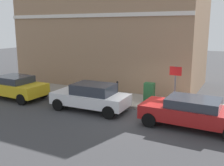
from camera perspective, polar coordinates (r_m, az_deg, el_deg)
ground at (r=13.49m, az=5.56°, el=-6.60°), size 80.00×80.00×0.00m
sidewalk at (r=17.90m, az=-10.32°, el=-1.80°), size 2.68×30.00×0.15m
corner_building at (r=20.61m, az=-0.20°, el=11.66°), size 6.53×13.60×8.31m
car_red at (r=11.93m, az=17.20°, el=-6.00°), size 2.07×4.47×1.32m
car_white at (r=13.75m, az=-4.59°, el=-2.94°), size 1.92×4.10×1.44m
car_yellow at (r=17.14m, az=-20.55°, el=-0.70°), size 2.03×4.16×1.40m
utility_cabinet at (r=14.71m, az=8.13°, el=-2.32°), size 0.46×0.61×1.15m
bollard_near_cabinet at (r=15.54m, az=1.17°, el=-1.33°), size 0.14×0.14×1.04m
bollard_far_kerb at (r=15.35m, az=-4.67°, el=-1.53°), size 0.14×0.14×1.04m
street_sign at (r=13.32m, az=13.64°, el=0.28°), size 0.08×0.60×2.30m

